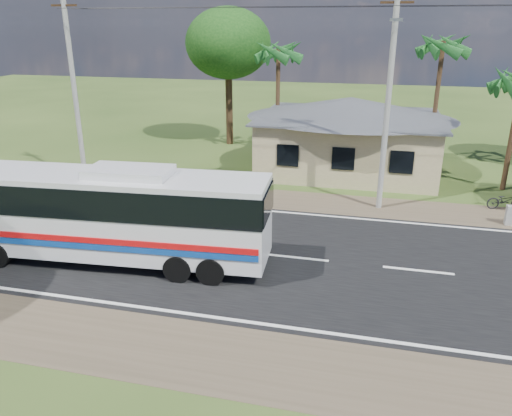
% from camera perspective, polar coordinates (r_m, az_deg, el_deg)
% --- Properties ---
extents(ground, '(120.00, 120.00, 0.00)m').
position_cam_1_polar(ground, '(19.31, 4.60, -5.72)').
color(ground, '#284017').
rests_on(ground, ground).
extents(road, '(120.00, 16.00, 0.03)m').
position_cam_1_polar(road, '(19.30, 4.60, -5.70)').
color(road, black).
rests_on(road, ground).
extents(house, '(12.40, 10.00, 5.00)m').
position_cam_1_polar(house, '(30.75, 10.63, 9.11)').
color(house, tan).
rests_on(house, ground).
extents(utility_poles, '(32.80, 2.22, 11.00)m').
position_cam_1_polar(utility_poles, '(23.79, 14.18, 13.26)').
color(utility_poles, '#9E9E99').
rests_on(utility_poles, ground).
extents(palm_mid, '(2.80, 2.80, 8.20)m').
position_cam_1_polar(palm_mid, '(32.85, 20.58, 16.87)').
color(palm_mid, '#47301E').
rests_on(palm_mid, ground).
extents(palm_far, '(2.80, 2.80, 7.70)m').
position_cam_1_polar(palm_far, '(33.85, 2.58, 17.32)').
color(palm_far, '#47301E').
rests_on(palm_far, ground).
extents(tree_behind_house, '(6.00, 6.00, 9.61)m').
position_cam_1_polar(tree_behind_house, '(36.74, -3.21, 18.24)').
color(tree_behind_house, '#47301E').
rests_on(tree_behind_house, ground).
extents(coach_bus, '(12.07, 3.38, 3.70)m').
position_cam_1_polar(coach_bus, '(19.01, -16.64, -0.05)').
color(coach_bus, silver).
rests_on(coach_bus, ground).
extents(motorcycle, '(1.81, 0.90, 0.91)m').
position_cam_1_polar(motorcycle, '(26.86, 26.61, 0.78)').
color(motorcycle, black).
rests_on(motorcycle, ground).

